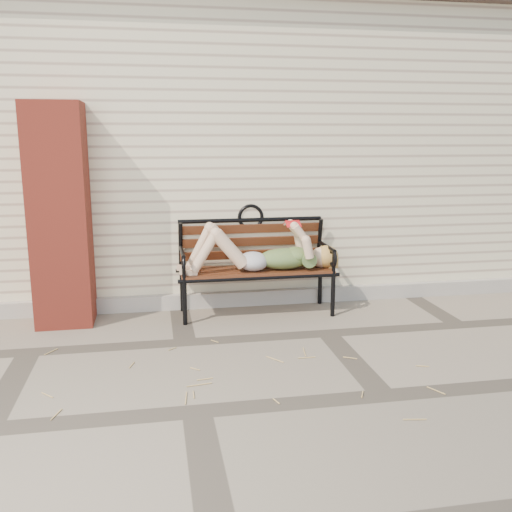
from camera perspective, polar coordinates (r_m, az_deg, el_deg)
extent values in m
plane|color=gray|center=(5.11, 7.17, -7.67)|extent=(80.00, 80.00, 0.00)
cube|color=beige|center=(7.72, 0.70, 10.42)|extent=(8.00, 4.00, 3.00)
cube|color=#433730|center=(7.86, 0.74, 22.54)|extent=(8.30, 4.30, 0.30)
cube|color=#A5A095|center=(5.97, 4.41, -3.94)|extent=(8.00, 0.10, 0.15)
cube|color=#AD3627|center=(5.44, -18.99, 3.83)|extent=(0.50, 0.50, 2.00)
cylinder|color=black|center=(5.27, -7.14, -4.60)|extent=(0.04, 0.04, 0.43)
cylinder|color=black|center=(5.68, -7.40, -3.38)|extent=(0.04, 0.04, 0.43)
cylinder|color=black|center=(5.52, 7.70, -3.84)|extent=(0.04, 0.04, 0.43)
cylinder|color=black|center=(5.91, 6.42, -2.73)|extent=(0.04, 0.04, 0.43)
cube|color=#5E2818|center=(5.50, 0.04, -1.48)|extent=(1.45, 0.47, 0.03)
cylinder|color=black|center=(5.30, 0.46, -2.21)|extent=(1.53, 0.04, 0.04)
cylinder|color=black|center=(5.71, -0.35, -1.17)|extent=(1.53, 0.04, 0.04)
torus|color=black|center=(5.72, -0.54, 3.91)|extent=(0.26, 0.03, 0.26)
ellipsoid|color=#093845|center=(5.50, 2.84, -0.27)|extent=(0.52, 0.30, 0.20)
ellipsoid|color=#093845|center=(5.52, 4.00, 0.12)|extent=(0.25, 0.29, 0.15)
ellipsoid|color=#ACACB1|center=(5.44, -0.30, -0.54)|extent=(0.29, 0.32, 0.18)
sphere|color=#D1B08D|center=(5.59, 6.56, -0.12)|extent=(0.21, 0.21, 0.21)
ellipsoid|color=gold|center=(5.61, 7.02, -0.06)|extent=(0.24, 0.24, 0.22)
cube|color=red|center=(5.45, 3.66, 3.49)|extent=(0.13, 0.02, 0.02)
cube|color=silver|center=(5.42, 3.76, 3.16)|extent=(0.13, 0.08, 0.05)
cube|color=silver|center=(5.49, 3.56, 3.29)|extent=(0.13, 0.08, 0.05)
cube|color=red|center=(5.41, 3.77, 3.20)|extent=(0.14, 0.09, 0.05)
cube|color=red|center=(5.49, 3.55, 3.33)|extent=(0.14, 0.09, 0.05)
cylinder|color=tan|center=(4.00, -22.67, -14.22)|extent=(0.13, 0.11, 0.01)
cylinder|color=tan|center=(4.95, 7.38, -8.25)|extent=(0.18, 0.03, 0.01)
cylinder|color=tan|center=(4.33, -6.53, -11.29)|extent=(0.08, 0.13, 0.01)
cylinder|color=tan|center=(4.09, -5.98, -12.67)|extent=(0.08, 0.01, 0.01)
cylinder|color=tan|center=(4.27, 19.43, -12.27)|extent=(0.14, 0.04, 0.01)
cylinder|color=tan|center=(4.44, -3.25, -10.59)|extent=(0.08, 0.13, 0.01)
cylinder|color=tan|center=(4.14, -13.18, -12.62)|extent=(0.10, 0.09, 0.01)
cylinder|color=tan|center=(4.20, -22.03, -12.85)|extent=(0.17, 0.02, 0.01)
cylinder|color=tan|center=(4.58, 1.71, -9.85)|extent=(0.10, 0.03, 0.01)
cylinder|color=tan|center=(3.68, -21.95, -16.55)|extent=(0.03, 0.13, 0.01)
cylinder|color=tan|center=(3.52, 6.42, -17.08)|extent=(0.06, 0.11, 0.01)
cylinder|color=tan|center=(4.12, 16.85, -12.99)|extent=(0.11, 0.03, 0.01)
cylinder|color=tan|center=(4.75, 2.43, -9.03)|extent=(0.04, 0.10, 0.01)
cylinder|color=tan|center=(4.50, 5.40, -10.30)|extent=(0.09, 0.13, 0.01)
cylinder|color=tan|center=(4.00, 7.95, -13.35)|extent=(0.14, 0.01, 0.01)
cylinder|color=tan|center=(4.70, -7.23, -9.38)|extent=(0.03, 0.13, 0.01)
cylinder|color=tan|center=(4.51, -16.62, -10.74)|extent=(0.04, 0.13, 0.01)
cylinder|color=tan|center=(4.13, -11.84, -12.65)|extent=(0.14, 0.10, 0.01)
cylinder|color=tan|center=(4.78, -18.58, -9.54)|extent=(0.04, 0.09, 0.01)
cylinder|color=tan|center=(4.82, -4.26, -8.74)|extent=(0.16, 0.08, 0.01)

